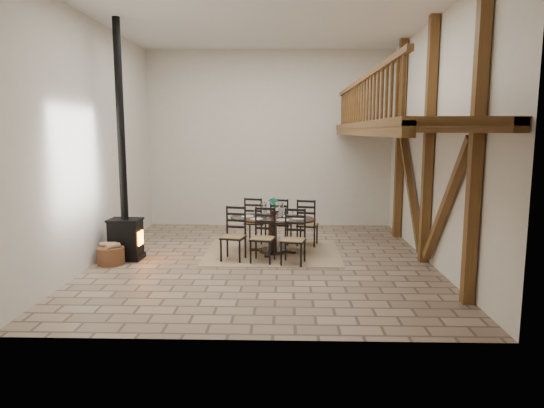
{
  "coord_description": "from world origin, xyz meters",
  "views": [
    {
      "loc": [
        0.47,
        -10.03,
        2.71
      ],
      "look_at": [
        0.17,
        0.4,
        1.16
      ],
      "focal_mm": 32.0,
      "sensor_mm": 36.0,
      "label": 1
    }
  ],
  "objects_px": {
    "wood_stove": "(124,208)",
    "log_basket": "(111,255)",
    "log_stack": "(125,246)",
    "dining_table": "(273,234)"
  },
  "relations": [
    {
      "from": "dining_table",
      "to": "wood_stove",
      "type": "relative_size",
      "value": 0.5
    },
    {
      "from": "log_stack",
      "to": "log_basket",
      "type": "bearing_deg",
      "value": -86.55
    },
    {
      "from": "log_basket",
      "to": "log_stack",
      "type": "relative_size",
      "value": 1.06
    },
    {
      "from": "log_basket",
      "to": "log_stack",
      "type": "distance_m",
      "value": 1.11
    },
    {
      "from": "log_stack",
      "to": "dining_table",
      "type": "bearing_deg",
      "value": -0.5
    },
    {
      "from": "dining_table",
      "to": "log_basket",
      "type": "bearing_deg",
      "value": -149.8
    },
    {
      "from": "wood_stove",
      "to": "log_basket",
      "type": "distance_m",
      "value": 1.03
    },
    {
      "from": "wood_stove",
      "to": "log_stack",
      "type": "bearing_deg",
      "value": 112.86
    },
    {
      "from": "dining_table",
      "to": "log_stack",
      "type": "relative_size",
      "value": 4.78
    },
    {
      "from": "wood_stove",
      "to": "log_stack",
      "type": "xyz_separation_m",
      "value": [
        -0.26,
        0.69,
        -1.01
      ]
    }
  ]
}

